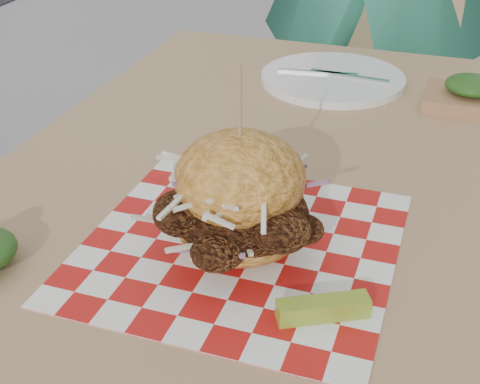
{
  "coord_description": "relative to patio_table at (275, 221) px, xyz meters",
  "views": [
    {
      "loc": [
        0.53,
        -1.03,
        1.21
      ],
      "look_at": [
        0.32,
        -0.41,
        0.82
      ],
      "focal_mm": 50.0,
      "sensor_mm": 36.0,
      "label": 1
    }
  ],
  "objects": [
    {
      "name": "patio_table",
      "position": [
        0.0,
        0.0,
        0.0
      ],
      "size": [
        0.8,
        1.2,
        0.75
      ],
      "color": "tan",
      "rests_on": "ground"
    },
    {
      "name": "patio_chair",
      "position": [
        0.0,
        0.98,
        -0.12
      ],
      "size": [
        0.43,
        0.44,
        0.95
      ],
      "rotation": [
        0.0,
        0.0,
        -0.02
      ],
      "color": "tan",
      "rests_on": "ground"
    },
    {
      "name": "paper_liner",
      "position": [
        0.01,
        -0.19,
        0.08
      ],
      "size": [
        0.36,
        0.36,
        0.0
      ],
      "primitive_type": "cube",
      "color": "red",
      "rests_on": "patio_table"
    },
    {
      "name": "sandwich",
      "position": [
        0.01,
        -0.19,
        0.14
      ],
      "size": [
        0.2,
        0.2,
        0.22
      ],
      "color": "gold",
      "rests_on": "paper_liner"
    },
    {
      "name": "pickle_spear",
      "position": [
        0.13,
        -0.28,
        0.09
      ],
      "size": [
        0.09,
        0.06,
        0.02
      ],
      "primitive_type": "cube",
      "rotation": [
        0.0,
        0.0,
        0.5
      ],
      "color": "#9CAC31",
      "rests_on": "paper_liner"
    },
    {
      "name": "place_setting",
      "position": [
        0.0,
        0.38,
        0.09
      ],
      "size": [
        0.27,
        0.27,
        0.02
      ],
      "color": "white",
      "rests_on": "patio_table"
    },
    {
      "name": "kraft_tray",
      "position": [
        0.25,
        0.34,
        0.1
      ],
      "size": [
        0.15,
        0.12,
        0.06
      ],
      "color": "#9B6C46",
      "rests_on": "patio_table"
    }
  ]
}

